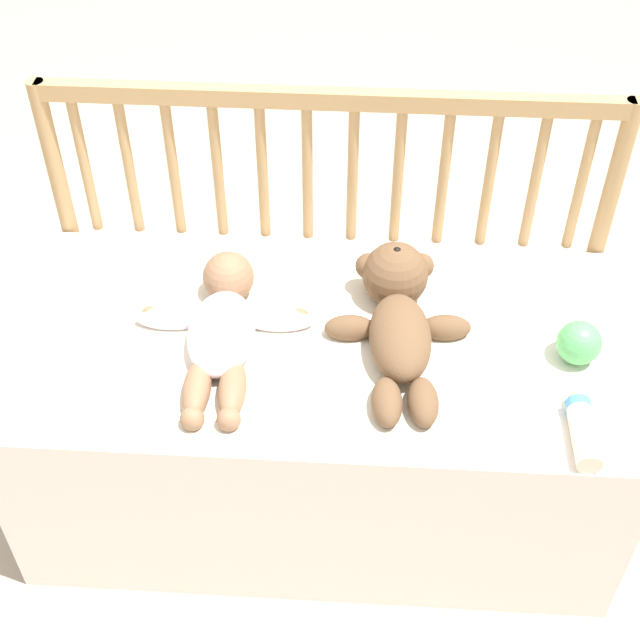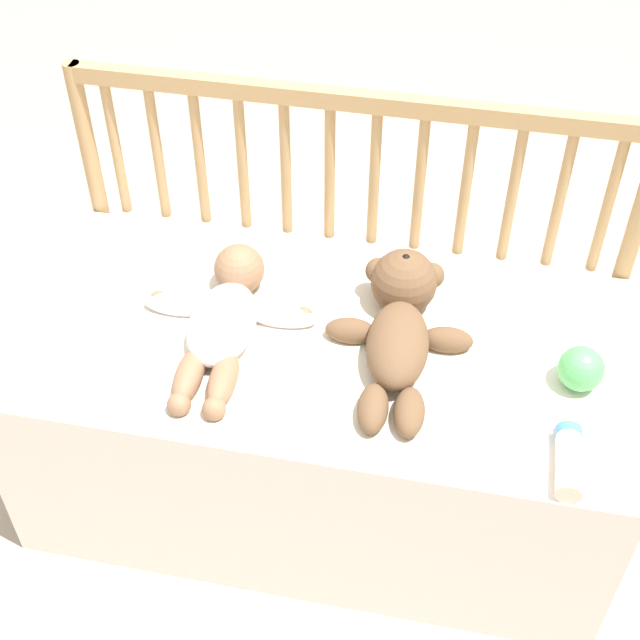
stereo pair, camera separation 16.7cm
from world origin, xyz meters
name	(u,v)px [view 1 (the left image)]	position (x,y,z in m)	size (l,w,h in m)	color
ground_plane	(320,483)	(0.00, 0.00, 0.00)	(12.00, 12.00, 0.00)	tan
crib_mattress	(320,417)	(0.00, 0.00, 0.23)	(1.19, 0.59, 0.47)	white
crib_rail	(330,192)	(0.00, 0.32, 0.58)	(1.19, 0.04, 0.82)	tan
blanket	(305,343)	(-0.03, -0.02, 0.47)	(0.87, 0.52, 0.01)	silver
teddy_bear	(398,314)	(0.15, 0.02, 0.52)	(0.28, 0.42, 0.13)	brown
baby	(222,328)	(-0.19, -0.02, 0.50)	(0.35, 0.42, 0.10)	white
toy_ball	(579,343)	(0.48, -0.02, 0.51)	(0.08, 0.08, 0.08)	#59BF66
baby_bottle	(583,428)	(0.47, -0.21, 0.49)	(0.05, 0.16, 0.05)	#F4E5CC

